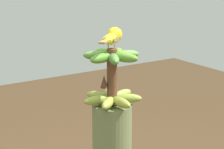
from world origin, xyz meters
name	(u,v)px	position (x,y,z in m)	size (l,w,h in m)	color
banana_bunch	(112,77)	(0.00, 0.00, 1.16)	(0.28, 0.28, 0.27)	brown
perched_bird	(113,37)	(-0.02, -0.02, 1.34)	(0.20, 0.17, 0.09)	#C68933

